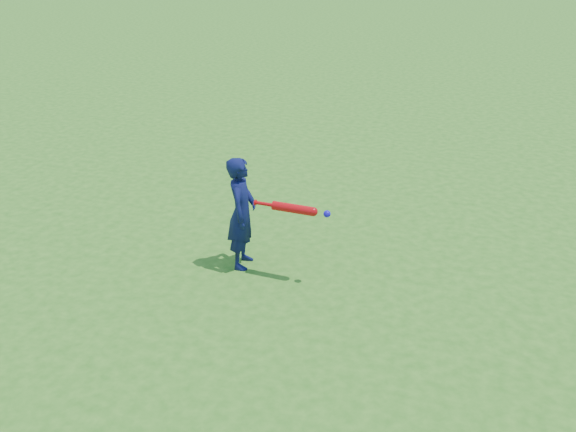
# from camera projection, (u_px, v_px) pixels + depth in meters

# --- Properties ---
(ground) EXTENTS (80.00, 80.00, 0.00)m
(ground) POSITION_uv_depth(u_px,v_px,m) (305.00, 278.00, 6.42)
(ground) COLOR #2E731B
(ground) RESTS_ON ground
(child) EXTENTS (0.34, 0.46, 1.17)m
(child) POSITION_uv_depth(u_px,v_px,m) (242.00, 213.00, 6.44)
(child) COLOR #0E1343
(child) RESTS_ON ground
(bat_swing) EXTENTS (0.78, 0.11, 0.09)m
(bat_swing) POSITION_uv_depth(u_px,v_px,m) (296.00, 209.00, 6.12)
(bat_swing) COLOR red
(bat_swing) RESTS_ON ground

